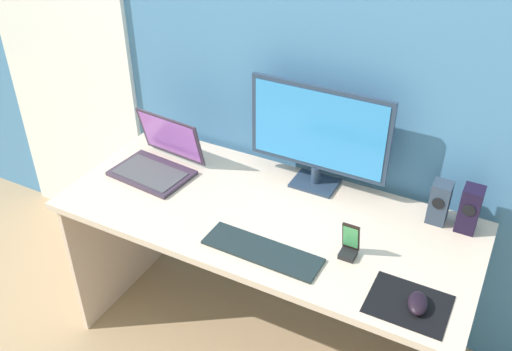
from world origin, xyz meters
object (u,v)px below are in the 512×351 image
Objects in this scene: monitor at (318,134)px; speaker_near_monitor at (440,202)px; keyboard_external at (262,251)px; phone_in_dock at (350,245)px; speaker_right at (470,209)px; laptop at (158,161)px; mouse at (418,303)px.

speaker_near_monitor is at bearing -1.02° from monitor.
phone_in_dock reaches higher than keyboard_external.
phone_in_dock is (-0.33, -0.34, -0.04)m from speaker_right.
monitor is 0.51m from speaker_near_monitor.
laptop is 0.68m from keyboard_external.
speaker_right is 1.79× the size of mouse.
keyboard_external is (-0.00, -0.47, -0.23)m from monitor.
keyboard_external is at bearing -90.23° from monitor.
monitor reaches higher than laptop.
mouse reaches higher than keyboard_external.
monitor is 5.68× the size of mouse.
speaker_near_monitor is (-0.11, -0.00, -0.01)m from speaker_right.
phone_in_dock is at bearing 143.30° from mouse.
speaker_right is (0.60, -0.01, -0.15)m from monitor.
speaker_right is at bearing 45.66° from phone_in_dock.
mouse is at bearing -12.96° from laptop.
phone_in_dock is (0.27, -0.34, -0.19)m from monitor.
speaker_right is 0.52× the size of laptop.
keyboard_external is 0.30m from phone_in_dock.
keyboard_external is (-0.60, -0.46, -0.08)m from speaker_right.
mouse is (0.54, -0.01, 0.02)m from keyboard_external.
speaker_right reaches higher than phone_in_dock.
speaker_right is at bearing 0.01° from speaker_near_monitor.
keyboard_external is at bearing -155.54° from phone_in_dock.
speaker_near_monitor is 0.48× the size of laptop.
speaker_right is at bearing -0.84° from monitor.
laptop is at bearing -170.78° from speaker_right.
laptop is at bearing 158.45° from keyboard_external.
phone_in_dock is at bearing -134.34° from speaker_right.
keyboard_external is (-0.49, -0.46, -0.08)m from speaker_near_monitor.
monitor reaches higher than phone_in_dock.
monitor is 0.75m from mouse.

